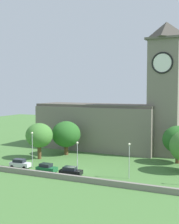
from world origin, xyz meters
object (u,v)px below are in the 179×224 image
object	(u,v)px
car_white	(20,164)
streetlamp_west_mid	(32,144)
streetlamp_east_mid	(129,155)
car_green	(47,168)
streetlamp_central	(77,152)
tree_riverside_west	(66,134)
tree_riverside_east	(178,140)
tree_by_tower	(39,135)
car_black	(71,171)
church	(115,117)

from	to	relation	value
car_white	streetlamp_west_mid	distance (m)	4.73
streetlamp_west_mid	streetlamp_east_mid	bearing A→B (deg)	1.54
car_white	car_green	bearing A→B (deg)	-6.19
streetlamp_central	streetlamp_east_mid	xyz separation A→B (m)	(10.49, 0.04, 0.28)
car_white	tree_riverside_west	bearing A→B (deg)	81.89
car_white	tree_riverside_east	size ratio (longest dim) A/B	0.53
car_white	tree_by_tower	world-z (taller)	tree_by_tower
streetlamp_central	streetlamp_east_mid	world-z (taller)	streetlamp_east_mid
car_black	streetlamp_east_mid	world-z (taller)	streetlamp_east_mid
church	tree_by_tower	distance (m)	21.65
church	streetlamp_west_mid	bearing A→B (deg)	-109.93
car_green	tree_by_tower	bearing A→B (deg)	129.80
streetlamp_east_mid	car_white	bearing A→B (deg)	-175.26
car_black	tree_by_tower	size ratio (longest dim) A/B	0.52
streetlamp_central	tree_by_tower	size ratio (longest dim) A/B	0.72
tree_by_tower	streetlamp_central	bearing A→B (deg)	-27.76
church	streetlamp_west_mid	distance (m)	26.92
car_black	streetlamp_central	bearing A→B (deg)	87.75
car_green	streetlamp_east_mid	size ratio (longest dim) A/B	0.61
tree_riverside_west	tree_by_tower	bearing A→B (deg)	-117.02
tree_riverside_west	car_white	bearing A→B (deg)	-98.11
streetlamp_central	car_green	bearing A→B (deg)	-154.37
tree_riverside_east	car_green	bearing A→B (deg)	-139.76
tree_riverside_east	car_white	bearing A→B (deg)	-148.27
car_black	streetlamp_central	xyz separation A→B (m)	(0.10, 2.58, 3.27)
church	car_black	distance (m)	28.30
streetlamp_central	tree_riverside_east	xyz separation A→B (m)	(16.56, 16.00, 1.12)
car_white	car_black	size ratio (longest dim) A/B	0.99
car_white	tree_riverside_east	xyz separation A→B (m)	(28.88, 17.85, 4.31)
streetlamp_central	streetlamp_east_mid	distance (m)	10.50
streetlamp_east_mid	tree_riverside_east	world-z (taller)	tree_riverside_east
streetlamp_east_mid	tree_by_tower	xyz separation A→B (m)	(-24.00, 7.07, 1.10)
streetlamp_east_mid	tree_riverside_west	xyz separation A→B (m)	(-20.57, 13.80, 0.74)
church	car_black	xyz separation A→B (m)	(0.99, -27.08, -8.16)
streetlamp_east_mid	tree_by_tower	bearing A→B (deg)	163.58
streetlamp_west_mid	tree_riverside_east	world-z (taller)	tree_riverside_east
streetlamp_east_mid	tree_riverside_west	size ratio (longest dim) A/B	0.78
tree_riverside_east	streetlamp_west_mid	bearing A→B (deg)	-148.28
tree_riverside_east	tree_riverside_west	xyz separation A→B (m)	(-26.64, -2.17, -0.10)
church	tree_riverside_east	distance (m)	19.95
streetlamp_west_mid	tree_by_tower	world-z (taller)	tree_by_tower
streetlamp_central	tree_riverside_east	distance (m)	23.05
tree_riverside_west	church	bearing A→B (deg)	49.87
church	tree_riverside_east	world-z (taller)	church
church	tree_riverside_west	xyz separation A→B (m)	(-8.99, -10.66, -3.88)
car_white	car_green	size ratio (longest dim) A/B	1.08
streetlamp_west_mid	car_white	bearing A→B (deg)	-148.18
streetlamp_west_mid	streetlamp_central	distance (m)	10.21
car_green	tree_riverside_east	xyz separation A→B (m)	(21.98, 18.60, 4.36)
car_green	streetlamp_central	distance (m)	6.83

